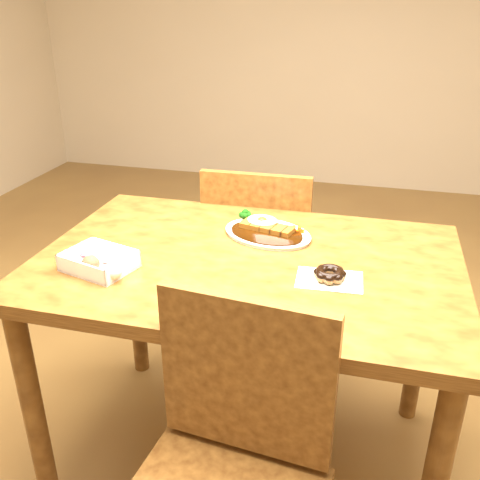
% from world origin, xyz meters
% --- Properties ---
extents(ground, '(6.00, 6.00, 0.00)m').
position_xyz_m(ground, '(0.00, 0.00, 0.00)').
color(ground, brown).
rests_on(ground, ground).
extents(table, '(1.20, 0.80, 0.75)m').
position_xyz_m(table, '(0.00, 0.00, 0.65)').
color(table, '#45230D').
rests_on(table, ground).
extents(chair_far, '(0.43, 0.43, 0.87)m').
position_xyz_m(chair_far, '(-0.08, 0.53, 0.48)').
color(chair_far, '#45230D').
rests_on(chair_far, ground).
extents(katsu_curry_plate, '(0.33, 0.28, 0.06)m').
position_xyz_m(katsu_curry_plate, '(0.02, 0.17, 0.76)').
color(katsu_curry_plate, white).
rests_on(katsu_curry_plate, table).
extents(donut_box, '(0.22, 0.18, 0.05)m').
position_xyz_m(donut_box, '(-0.38, -0.16, 0.78)').
color(donut_box, white).
rests_on(donut_box, table).
extents(pon_de_ring, '(0.18, 0.13, 0.03)m').
position_xyz_m(pon_de_ring, '(0.24, -0.07, 0.77)').
color(pon_de_ring, silver).
rests_on(pon_de_ring, table).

